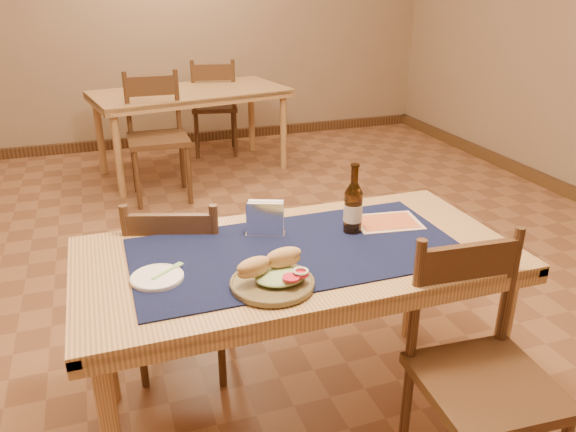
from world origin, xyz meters
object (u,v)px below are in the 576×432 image
object	(u,v)px
chair_main_far	(182,282)
chair_main_near	(480,371)
beer_bottle	(353,207)
napkin_holder	(265,219)
back_table	(190,99)
main_table	(297,271)
sandwich_plate	(274,277)

from	to	relation	value
chair_main_far	chair_main_near	xyz separation A→B (m)	(0.84, -0.95, 0.02)
beer_bottle	napkin_holder	xyz separation A→B (m)	(-0.33, 0.09, -0.04)
back_table	main_table	bearing A→B (deg)	-93.16
main_table	beer_bottle	world-z (taller)	beer_bottle
main_table	sandwich_plate	bearing A→B (deg)	-126.57
back_table	sandwich_plate	size ratio (longest dim) A/B	6.46
napkin_holder	chair_main_far	bearing A→B (deg)	139.20
back_table	chair_main_far	xyz separation A→B (m)	(-0.56, -2.85, -0.21)
main_table	chair_main_far	size ratio (longest dim) A/B	1.83
sandwich_plate	back_table	bearing A→B (deg)	84.45
chair_main_far	chair_main_near	world-z (taller)	chair_main_near
sandwich_plate	chair_main_near	bearing A→B (deg)	-26.47
chair_main_far	beer_bottle	size ratio (longest dim) A/B	3.15
back_table	chair_main_far	size ratio (longest dim) A/B	2.06
napkin_holder	back_table	bearing A→B (deg)	85.39
chair_main_near	main_table	bearing A→B (deg)	131.44
chair_main_near	napkin_holder	xyz separation A→B (m)	(-0.53, 0.69, 0.34)
main_table	napkin_holder	bearing A→B (deg)	112.67
chair_main_far	sandwich_plate	world-z (taller)	chair_main_far
beer_bottle	sandwich_plate	bearing A→B (deg)	-144.94
back_table	chair_main_near	xyz separation A→B (m)	(0.28, -3.80, -0.19)
chair_main_near	napkin_holder	size ratio (longest dim) A/B	5.61
chair_main_near	napkin_holder	distance (m)	0.94
chair_main_far	chair_main_near	size ratio (longest dim) A/B	0.96
main_table	napkin_holder	size ratio (longest dim) A/B	9.81
sandwich_plate	napkin_holder	world-z (taller)	napkin_holder
main_table	napkin_holder	xyz separation A→B (m)	(-0.07, 0.17, 0.15)
sandwich_plate	beer_bottle	world-z (taller)	beer_bottle
chair_main_far	sandwich_plate	xyz separation A→B (m)	(0.22, -0.65, 0.33)
beer_bottle	napkin_holder	world-z (taller)	beer_bottle
main_table	back_table	xyz separation A→B (m)	(0.18, 3.28, 0.00)
chair_main_far	napkin_holder	bearing A→B (deg)	-40.80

